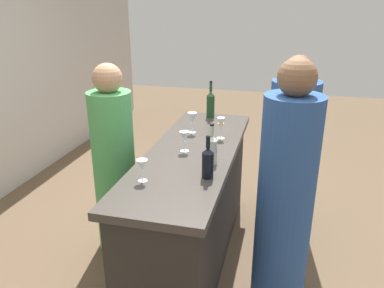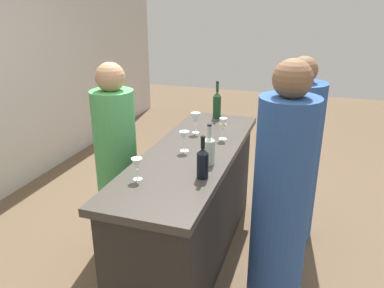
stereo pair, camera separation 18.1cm
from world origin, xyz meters
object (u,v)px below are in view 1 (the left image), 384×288
wine_glass_near_center (185,137)px  person_right_guest (114,167)px  wine_bottle_center_olive_green (211,104)px  person_center_guest (290,156)px  wine_bottle_second_left_clear_pale (211,149)px  person_left_guest (285,200)px  wine_glass_near_right (192,118)px  wine_glass_near_left (221,124)px  wine_glass_far_left (142,166)px  wine_bottle_leftmost_near_black (208,162)px

wine_glass_near_center → person_right_guest: (0.02, 0.58, -0.31)m
wine_bottle_center_olive_green → person_center_guest: bearing=-110.4°
wine_bottle_second_left_clear_pale → person_right_guest: person_right_guest is taller
wine_bottle_center_olive_green → person_left_guest: size_ratio=0.21×
wine_bottle_center_olive_green → wine_glass_near_right: 0.48m
wine_glass_near_left → person_right_guest: size_ratio=0.11×
wine_glass_near_left → person_right_guest: 0.90m
wine_bottle_center_olive_green → wine_glass_far_left: (-1.41, 0.13, -0.03)m
person_center_guest → wine_glass_near_left: bearing=9.3°
wine_bottle_center_olive_green → wine_glass_near_center: (-0.88, 0.01, -0.02)m
wine_bottle_second_left_clear_pale → person_right_guest: bearing=77.1°
wine_bottle_second_left_clear_pale → wine_glass_far_left: 0.50m
person_center_guest → wine_glass_far_left: bearing=35.3°
wine_bottle_leftmost_near_black → person_center_guest: person_center_guest is taller
wine_glass_far_left → person_center_guest: size_ratio=0.09×
wine_bottle_leftmost_near_black → wine_glass_near_right: (0.79, 0.30, 0.02)m
wine_bottle_leftmost_near_black → person_left_guest: 0.55m
wine_bottle_center_olive_green → wine_glass_near_left: bearing=-160.5°
person_right_guest → wine_bottle_leftmost_near_black: bearing=-35.9°
wine_glass_near_center → person_left_guest: bearing=-112.1°
wine_bottle_leftmost_near_black → wine_bottle_second_left_clear_pale: (0.22, 0.02, 0.00)m
wine_bottle_second_left_clear_pale → wine_glass_near_center: size_ratio=1.85×
wine_glass_near_right → person_right_guest: 0.73m
person_right_guest → wine_bottle_second_left_clear_pale: bearing=-23.0°
wine_glass_near_left → person_center_guest: 0.69m
wine_bottle_second_left_clear_pale → wine_glass_far_left: wine_bottle_second_left_clear_pale is taller
wine_glass_near_left → person_left_guest: (-0.63, -0.53, -0.26)m
wine_bottle_leftmost_near_black → wine_glass_far_left: (-0.15, 0.37, -0.00)m
wine_bottle_second_left_clear_pale → person_right_guest: (0.18, 0.81, -0.31)m
wine_glass_near_right → person_left_guest: (-0.71, -0.78, -0.27)m
person_left_guest → person_center_guest: person_left_guest is taller
wine_bottle_center_olive_green → wine_glass_near_left: wine_bottle_center_olive_green is taller
wine_bottle_leftmost_near_black → wine_glass_far_left: wine_bottle_leftmost_near_black is taller
wine_bottle_center_olive_green → wine_glass_near_right: (-0.47, 0.05, -0.01)m
person_center_guest → person_right_guest: (-0.59, 1.33, 0.00)m
wine_glass_near_center → person_right_guest: bearing=88.0°
wine_glass_near_left → person_center_guest: size_ratio=0.11×
wine_bottle_center_olive_green → person_center_guest: (-0.28, -0.75, -0.33)m
wine_bottle_second_left_clear_pale → wine_bottle_center_olive_green: size_ratio=0.82×
wine_bottle_center_olive_green → wine_glass_near_center: 0.88m
wine_glass_near_left → wine_glass_far_left: bearing=159.6°
person_left_guest → person_right_guest: size_ratio=1.08×
wine_glass_far_left → wine_bottle_second_left_clear_pale: bearing=-43.6°
wine_glass_near_left → wine_glass_near_right: (0.08, 0.25, 0.01)m
wine_bottle_second_left_clear_pale → wine_glass_near_left: bearing=3.1°
wine_bottle_leftmost_near_black → person_center_guest: (0.99, -0.50, -0.31)m
person_center_guest → person_right_guest: person_center_guest is taller
person_left_guest → wine_glass_far_left: bearing=3.1°
wine_bottle_center_olive_green → wine_glass_far_left: size_ratio=2.44×
wine_bottle_second_left_clear_pale → person_left_guest: 0.57m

